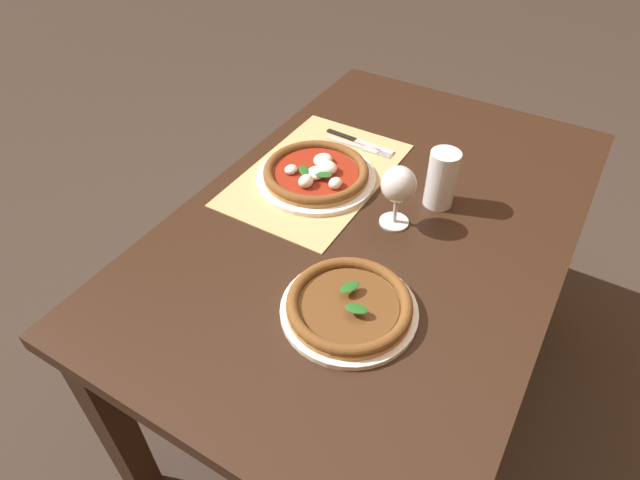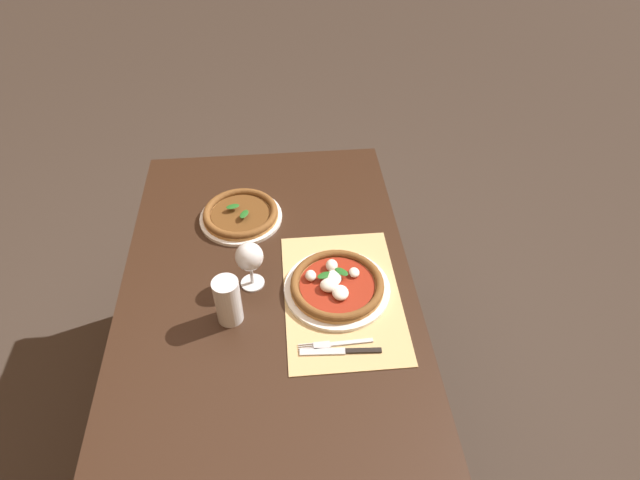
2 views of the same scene
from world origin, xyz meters
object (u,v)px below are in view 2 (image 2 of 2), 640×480
Objects in this scene: pizza_far at (241,215)px; pint_glass at (228,301)px; wine_glass at (250,258)px; knife at (340,351)px; pizza_near at (337,285)px; fork at (335,344)px.

pint_glass reaches higher than pizza_far.
wine_glass is 0.14m from pint_glass.
wine_glass is 0.36m from knife.
pizza_far reaches higher than knife.
pizza_near reaches higher than knife.
knife is at bearing 176.22° from pizza_near.
pizza_far is 1.27× the size of knife.
wine_glass is at bearing 78.43° from pizza_near.
pizza_far is 0.42m from pint_glass.
pint_glass is at bearing 153.96° from wine_glass.
pizza_near reaches higher than pizza_far.
knife is at bearing -116.07° from pint_glass.
fork is at bearing 172.41° from pizza_near.
pint_glass is at bearing 63.93° from knife.
pizza_far is at bearing 7.50° from wine_glass.
wine_glass is 1.07× the size of pint_glass.
pizza_near is at bearing -7.59° from fork.
knife is (-0.02, -0.01, 0.00)m from fork.
pizza_near is 1.43× the size of knife.
fork is (-0.24, -0.22, -0.10)m from wine_glass.
wine_glass reaches higher than fork.
wine_glass is at bearing 40.94° from knife.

